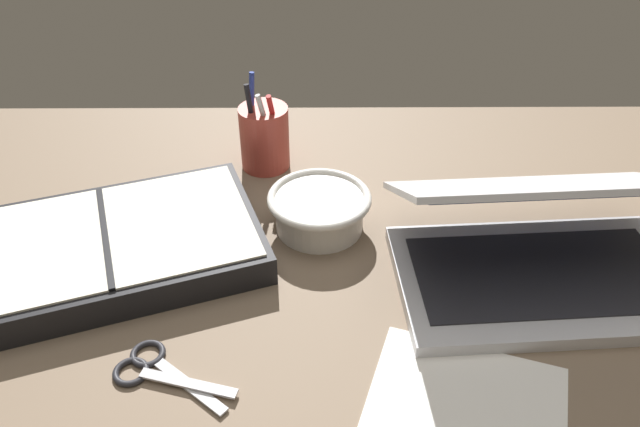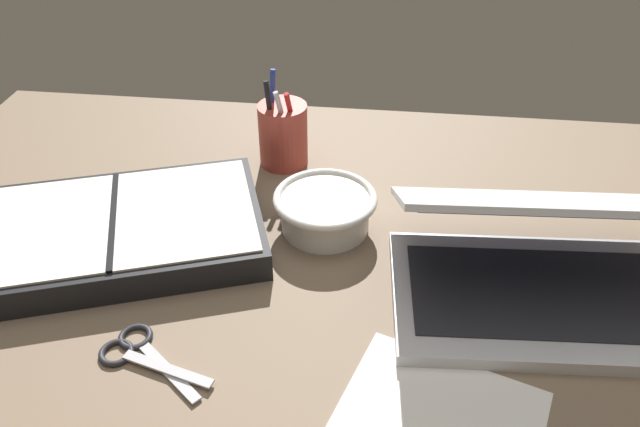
% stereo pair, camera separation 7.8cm
% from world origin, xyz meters
% --- Properties ---
extents(desk_top, '(1.40, 1.00, 0.02)m').
position_xyz_m(desk_top, '(0.00, 0.00, 0.01)').
color(desk_top, '#75604C').
rests_on(desk_top, ground).
extents(laptop, '(0.37, 0.28, 0.17)m').
position_xyz_m(laptop, '(0.22, 0.03, 0.07)').
color(laptop, silver).
rests_on(laptop, desk_top).
extents(bowl, '(0.14, 0.14, 0.05)m').
position_xyz_m(bowl, '(-0.05, 0.13, 0.05)').
color(bowl, silver).
rests_on(bowl, desk_top).
extents(pen_cup, '(0.08, 0.08, 0.15)m').
position_xyz_m(pen_cup, '(-0.13, 0.30, 0.07)').
color(pen_cup, '#9E382D').
rests_on(pen_cup, desk_top).
extents(planner, '(0.44, 0.35, 0.04)m').
position_xyz_m(planner, '(-0.32, 0.07, 0.04)').
color(planner, black).
rests_on(planner, desk_top).
extents(scissors, '(0.14, 0.10, 0.01)m').
position_xyz_m(scissors, '(-0.23, -0.12, 0.02)').
color(scissors, '#B7B7BC').
rests_on(scissors, desk_top).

